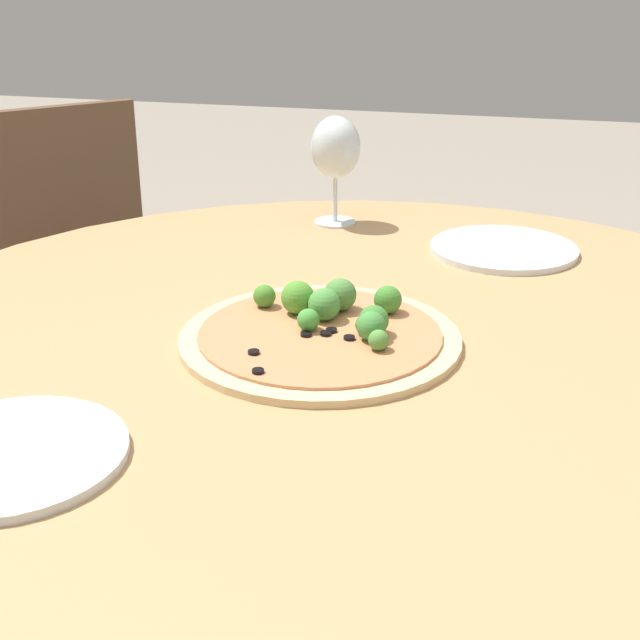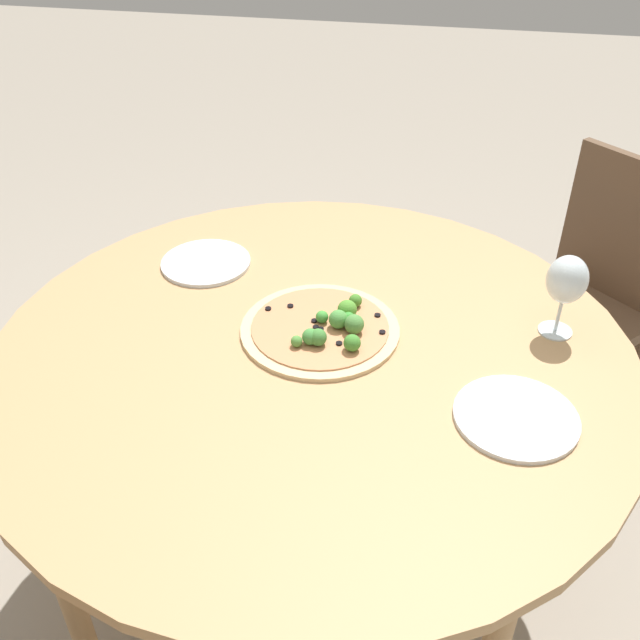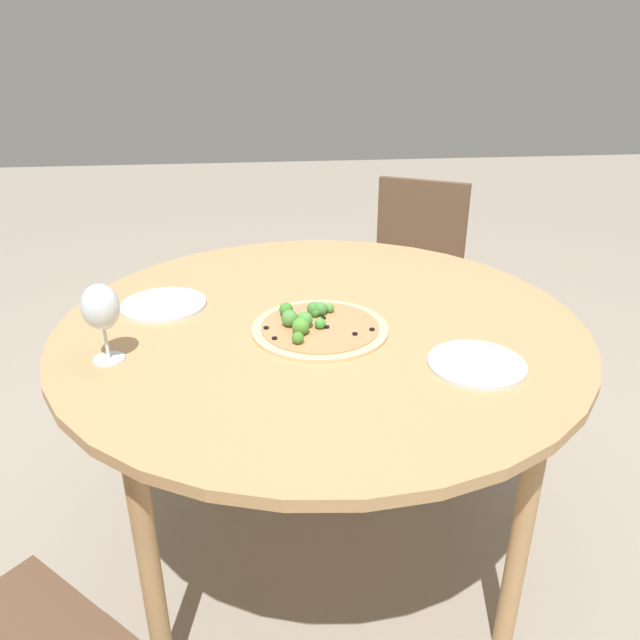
{
  "view_description": "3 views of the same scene",
  "coord_description": "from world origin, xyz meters",
  "px_view_note": "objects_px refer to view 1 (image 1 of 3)",
  "views": [
    {
      "loc": [
        -0.97,
        -0.19,
        1.2
      ],
      "look_at": [
        0.01,
        0.06,
        0.77
      ],
      "focal_mm": 50.0,
      "sensor_mm": 36.0,
      "label": 1
    },
    {
      "loc": [
        0.26,
        -1.18,
        1.68
      ],
      "look_at": [
        0.01,
        0.06,
        0.77
      ],
      "focal_mm": 40.0,
      "sensor_mm": 36.0,
      "label": 2
    },
    {
      "loc": [
        0.16,
        1.48,
        1.45
      ],
      "look_at": [
        0.01,
        0.06,
        0.77
      ],
      "focal_mm": 35.0,
      "sensor_mm": 36.0,
      "label": 3
    }
  ],
  "objects_px": {
    "plate_near": "(11,455)",
    "plate_far": "(504,249)",
    "wine_glass": "(335,150)",
    "chair": "(86,299)",
    "pizza": "(324,330)"
  },
  "relations": [
    {
      "from": "wine_glass",
      "to": "plate_near",
      "type": "height_order",
      "value": "wine_glass"
    },
    {
      "from": "pizza",
      "to": "plate_near",
      "type": "height_order",
      "value": "pizza"
    },
    {
      "from": "plate_far",
      "to": "wine_glass",
      "type": "bearing_deg",
      "value": 73.21
    },
    {
      "from": "pizza",
      "to": "plate_near",
      "type": "bearing_deg",
      "value": 147.34
    },
    {
      "from": "wine_glass",
      "to": "chair",
      "type": "bearing_deg",
      "value": 73.56
    },
    {
      "from": "pizza",
      "to": "plate_far",
      "type": "distance_m",
      "value": 0.45
    },
    {
      "from": "plate_far",
      "to": "plate_near",
      "type": "bearing_deg",
      "value": 150.89
    },
    {
      "from": "chair",
      "to": "plate_near",
      "type": "distance_m",
      "value": 1.17
    },
    {
      "from": "plate_far",
      "to": "chair",
      "type": "bearing_deg",
      "value": 73.44
    },
    {
      "from": "chair",
      "to": "plate_near",
      "type": "bearing_deg",
      "value": -112.22
    },
    {
      "from": "chair",
      "to": "plate_near",
      "type": "height_order",
      "value": "chair"
    },
    {
      "from": "pizza",
      "to": "chair",
      "type": "bearing_deg",
      "value": 46.53
    },
    {
      "from": "wine_glass",
      "to": "plate_far",
      "type": "relative_size",
      "value": 0.8
    },
    {
      "from": "plate_near",
      "to": "pizza",
      "type": "bearing_deg",
      "value": -32.66
    },
    {
      "from": "plate_near",
      "to": "plate_far",
      "type": "bearing_deg",
      "value": -29.11
    }
  ]
}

